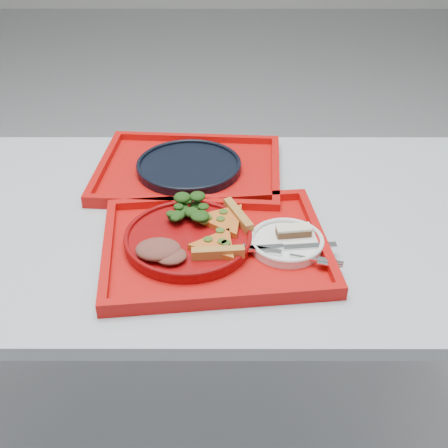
{
  "coord_description": "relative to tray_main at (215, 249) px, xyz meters",
  "views": [
    {
      "loc": [
        0.15,
        -1.05,
        1.45
      ],
      "look_at": [
        0.15,
        -0.08,
        0.78
      ],
      "focal_mm": 45.0,
      "sensor_mm": 36.0,
      "label": 1
    }
  ],
  "objects": [
    {
      "name": "ground",
      "position": [
        -0.13,
        0.13,
        -0.76
      ],
      "size": [
        10.0,
        10.0,
        0.0
      ],
      "primitive_type": "plane",
      "color": "gray",
      "rests_on": "ground"
    },
    {
      "name": "tray_main",
      "position": [
        0.0,
        0.0,
        0.0
      ],
      "size": [
        0.49,
        0.4,
        0.01
      ],
      "primitive_type": "cube",
      "rotation": [
        0.0,
        0.0,
        0.11
      ],
      "color": "#B90C09",
      "rests_on": "table"
    },
    {
      "name": "fork",
      "position": [
        0.14,
        -0.05,
        0.02
      ],
      "size": [
        0.18,
        0.07,
        0.01
      ],
      "primitive_type": "cube",
      "rotation": [
        0.0,
        0.0,
        -0.28
      ],
      "color": "silver",
      "rests_on": "side_plate"
    },
    {
      "name": "table",
      "position": [
        -0.13,
        0.13,
        -0.08
      ],
      "size": [
        1.6,
        0.8,
        0.75
      ],
      "color": "#A4ADB8",
      "rests_on": "ground"
    },
    {
      "name": "salad_heap",
      "position": [
        -0.07,
        0.08,
        0.05
      ],
      "size": [
        0.09,
        0.08,
        0.04
      ],
      "primitive_type": "ellipsoid",
      "color": "black",
      "rests_on": "dinner_plate"
    },
    {
      "name": "tray_far",
      "position": [
        -0.07,
        0.32,
        0.0
      ],
      "size": [
        0.47,
        0.38,
        0.01
      ],
      "primitive_type": "cube",
      "rotation": [
        0.0,
        0.0,
        -0.07
      ],
      "color": "#B90C09",
      "rests_on": "table"
    },
    {
      "name": "dinner_plate",
      "position": [
        -0.05,
        0.01,
        0.02
      ],
      "size": [
        0.26,
        0.26,
        0.02
      ],
      "primitive_type": "cylinder",
      "color": "maroon",
      "rests_on": "tray_main"
    },
    {
      "name": "navy_plate",
      "position": [
        -0.07,
        0.32,
        0.01
      ],
      "size": [
        0.26,
        0.26,
        0.02
      ],
      "primitive_type": "cylinder",
      "color": "black",
      "rests_on": "tray_far"
    },
    {
      "name": "meat_portion",
      "position": [
        -0.11,
        -0.05,
        0.04
      ],
      "size": [
        0.09,
        0.07,
        0.03
      ],
      "primitive_type": "ellipsoid",
      "color": "brown",
      "rests_on": "dinner_plate"
    },
    {
      "name": "side_plate",
      "position": [
        0.15,
        -0.0,
        0.01
      ],
      "size": [
        0.15,
        0.15,
        0.01
      ],
      "primitive_type": "cylinder",
      "color": "white",
      "rests_on": "tray_main"
    },
    {
      "name": "knife",
      "position": [
        0.15,
        -0.02,
        0.02
      ],
      "size": [
        0.19,
        0.03,
        0.01
      ],
      "primitive_type": "cube",
      "rotation": [
        0.0,
        0.0,
        0.1
      ],
      "color": "silver",
      "rests_on": "side_plate"
    },
    {
      "name": "dessert_bar",
      "position": [
        0.16,
        0.02,
        0.03
      ],
      "size": [
        0.07,
        0.04,
        0.02
      ],
      "rotation": [
        0.0,
        0.0,
        0.12
      ],
      "color": "#52301B",
      "rests_on": "side_plate"
    },
    {
      "name": "pizza_slice_a",
      "position": [
        0.0,
        -0.03,
        0.03
      ],
      "size": [
        0.11,
        0.12,
        0.02
      ],
      "primitive_type": null,
      "rotation": [
        0.0,
        0.0,
        1.66
      ],
      "color": "orange",
      "rests_on": "dinner_plate"
    },
    {
      "name": "pizza_slice_b",
      "position": [
        0.02,
        0.06,
        0.03
      ],
      "size": [
        0.17,
        0.16,
        0.02
      ],
      "primitive_type": null,
      "rotation": [
        0.0,
        0.0,
        3.55
      ],
      "color": "orange",
      "rests_on": "dinner_plate"
    }
  ]
}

